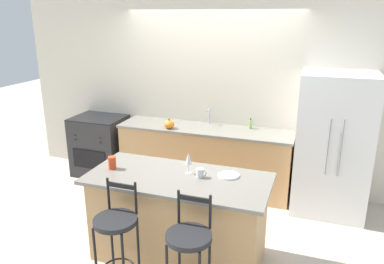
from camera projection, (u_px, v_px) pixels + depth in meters
The scene contains 15 objects.
ground_plane at pixel (197, 198), 5.20m from camera, with size 18.00×18.00×0.00m, color beige.
wall_back at pixel (212, 93), 5.39m from camera, with size 6.00×0.07×2.70m.
back_counter at pixel (205, 158), 5.38m from camera, with size 2.47×0.65×0.92m.
sink_faucet at pixel (209, 115), 5.38m from camera, with size 0.02×0.13×0.22m.
kitchen_island at pixel (178, 217), 3.81m from camera, with size 1.81×0.84×0.91m.
refrigerator at pixel (333, 144), 4.64m from camera, with size 0.88×0.78×1.78m.
oven_range at pixel (101, 145), 5.88m from camera, with size 0.77×0.66×0.93m.
bar_stool_near at pixel (116, 232), 3.31m from camera, with size 0.38×0.38×1.04m.
bar_stool_far at pixel (189, 249), 3.08m from camera, with size 0.38×0.38×1.04m.
dinner_plate at pixel (229, 175), 3.69m from camera, with size 0.22×0.22×0.02m.
wine_glass at pixel (188, 159), 3.71m from camera, with size 0.06×0.06×0.22m.
coffee_mug at pixel (200, 173), 3.65m from camera, with size 0.11×0.08×0.09m.
tumbler_cup at pixel (112, 163), 3.85m from camera, with size 0.08×0.08×0.13m.
pumpkin_decoration at pixel (169, 124), 5.19m from camera, with size 0.15×0.15×0.14m.
soap_bottle at pixel (250, 124), 5.18m from camera, with size 0.05×0.05×0.15m.
Camera 1 is at (1.47, -4.44, 2.44)m, focal length 35.00 mm.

